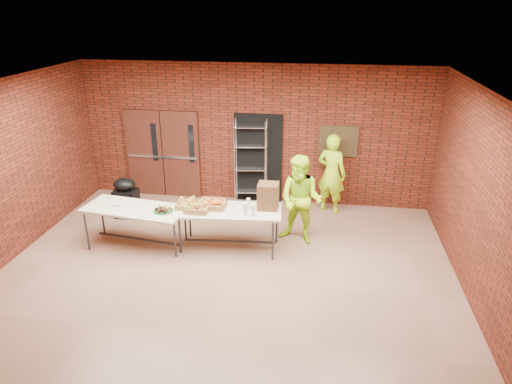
% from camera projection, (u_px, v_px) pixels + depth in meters
% --- Properties ---
extents(room, '(8.08, 7.08, 3.28)m').
position_uv_depth(room, '(220.00, 194.00, 7.22)').
color(room, '#8A644A').
rests_on(room, ground).
extents(double_doors, '(1.78, 0.12, 2.10)m').
position_uv_depth(double_doors, '(163.00, 154.00, 10.87)').
color(double_doors, '#471D14').
rests_on(double_doors, room).
extents(dark_doorway, '(1.10, 0.06, 2.10)m').
position_uv_depth(dark_doorway, '(258.00, 158.00, 10.57)').
color(dark_doorway, black).
rests_on(dark_doorway, room).
extents(bronze_plaque, '(0.85, 0.04, 0.70)m').
position_uv_depth(bronze_plaque, '(338.00, 141.00, 10.11)').
color(bronze_plaque, '#3C2C18').
rests_on(bronze_plaque, room).
extents(wire_rack, '(0.76, 0.34, 2.00)m').
position_uv_depth(wire_rack, '(251.00, 162.00, 10.48)').
color(wire_rack, silver).
rests_on(wire_rack, room).
extents(table_left, '(2.04, 1.06, 0.80)m').
position_uv_depth(table_left, '(135.00, 211.00, 8.67)').
color(table_left, beige).
rests_on(table_left, room).
extents(table_right, '(2.03, 0.98, 0.81)m').
position_uv_depth(table_right, '(229.00, 213.00, 8.58)').
color(table_right, beige).
rests_on(table_right, room).
extents(basket_bananas, '(0.42, 0.32, 0.13)m').
position_uv_depth(basket_bananas, '(188.00, 205.00, 8.60)').
color(basket_bananas, olive).
rests_on(basket_bananas, table_right).
extents(basket_oranges, '(0.49, 0.38, 0.15)m').
position_uv_depth(basket_oranges, '(212.00, 204.00, 8.61)').
color(basket_oranges, olive).
rests_on(basket_oranges, table_right).
extents(basket_apples, '(0.43, 0.34, 0.13)m').
position_uv_depth(basket_apples, '(197.00, 209.00, 8.45)').
color(basket_apples, olive).
rests_on(basket_apples, table_right).
extents(muffin_tray, '(0.37, 0.37, 0.09)m').
position_uv_depth(muffin_tray, '(163.00, 209.00, 8.49)').
color(muffin_tray, '#134819').
rests_on(muffin_tray, table_left).
extents(napkin_box, '(0.16, 0.11, 0.05)m').
position_uv_depth(napkin_box, '(117.00, 205.00, 8.72)').
color(napkin_box, silver).
rests_on(napkin_box, table_left).
extents(coffee_dispenser, '(0.38, 0.34, 0.50)m').
position_uv_depth(coffee_dispenser, '(268.00, 196.00, 8.51)').
color(coffee_dispenser, brown).
rests_on(coffee_dispenser, table_right).
extents(cup_stack_front, '(0.08, 0.08, 0.24)m').
position_uv_depth(cup_stack_front, '(245.00, 209.00, 8.30)').
color(cup_stack_front, silver).
rests_on(cup_stack_front, table_right).
extents(cup_stack_mid, '(0.08, 0.08, 0.23)m').
position_uv_depth(cup_stack_mid, '(253.00, 211.00, 8.24)').
color(cup_stack_mid, silver).
rests_on(cup_stack_mid, table_right).
extents(cup_stack_back, '(0.07, 0.07, 0.22)m').
position_uv_depth(cup_stack_back, '(248.00, 204.00, 8.51)').
color(cup_stack_back, silver).
rests_on(cup_stack_back, table_right).
extents(covered_grill, '(0.51, 0.43, 0.89)m').
position_uv_depth(covered_grill, '(126.00, 197.00, 9.99)').
color(covered_grill, black).
rests_on(covered_grill, room).
extents(volunteer_woman, '(0.78, 0.66, 1.80)m').
position_uv_depth(volunteer_woman, '(331.00, 174.00, 10.06)').
color(volunteer_woman, '#BCF91B').
rests_on(volunteer_woman, room).
extents(volunteer_man, '(1.02, 0.90, 1.77)m').
position_uv_depth(volunteer_man, '(301.00, 200.00, 8.78)').
color(volunteer_man, '#BCF91B').
rests_on(volunteer_man, room).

